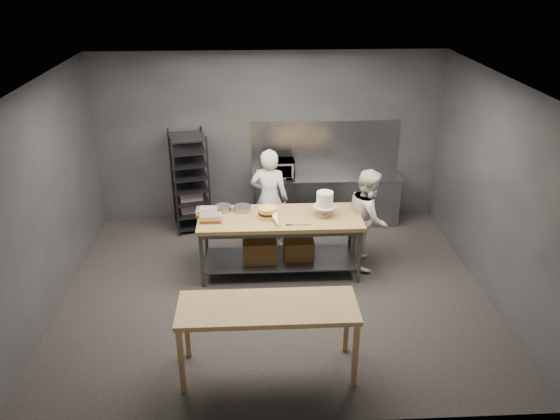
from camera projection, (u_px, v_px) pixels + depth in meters
name	position (u px, v px, depth m)	size (l,w,h in m)	color
ground	(275.00, 290.00, 7.91)	(6.00, 6.00, 0.00)	black
back_wall	(268.00, 138.00, 9.54)	(6.00, 0.04, 3.00)	#4C4F54
work_table	(278.00, 237.00, 8.16)	(2.40, 0.90, 0.92)	olive
near_counter	(268.00, 312.00, 6.05)	(2.00, 0.70, 0.90)	olive
back_counter	(325.00, 199.00, 9.74)	(2.60, 0.60, 0.90)	slate
splashback_panel	(325.00, 146.00, 9.63)	(2.60, 0.02, 0.90)	slate
speed_rack	(190.00, 182.00, 9.38)	(0.73, 0.77, 1.75)	black
chef_behind	(269.00, 199.00, 8.79)	(0.61, 0.40, 1.68)	silver
chef_right	(368.00, 218.00, 8.29)	(0.76, 0.59, 1.56)	silver
microwave	(279.00, 169.00, 9.45)	(0.54, 0.37, 0.30)	black
frosted_cake_stand	(325.00, 201.00, 7.95)	(0.34, 0.34, 0.38)	#BFB399
layer_cake	(267.00, 213.00, 7.95)	(0.27, 0.27, 0.16)	gold
cake_pans	(233.00, 208.00, 8.19)	(0.55, 0.28, 0.07)	gray
piping_bag	(276.00, 220.00, 7.77)	(0.12, 0.12, 0.38)	white
offset_spatula	(295.00, 225.00, 7.76)	(0.36, 0.02, 0.02)	slate
pastry_clamshells	(209.00, 215.00, 7.94)	(0.38, 0.40, 0.11)	brown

